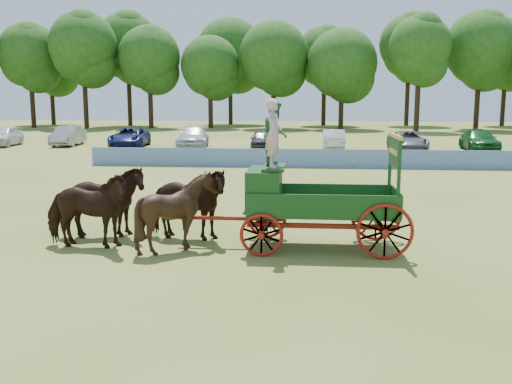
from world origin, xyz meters
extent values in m
plane|color=olive|center=(0.00, 0.00, 0.00)|extent=(160.00, 160.00, 0.00)
imported|color=black|center=(-7.22, 0.16, 1.01)|extent=(2.42, 1.14, 2.03)
imported|color=black|center=(-7.22, 1.26, 1.01)|extent=(2.60, 1.68, 2.03)
imported|color=black|center=(-4.82, 0.16, 1.02)|extent=(1.93, 1.74, 2.03)
imported|color=black|center=(-4.82, 1.26, 1.01)|extent=(2.52, 1.38, 2.03)
cube|color=maroon|center=(-2.62, 0.71, 0.60)|extent=(0.12, 2.00, 0.12)
cube|color=maroon|center=(0.38, 0.71, 0.60)|extent=(0.12, 2.00, 0.12)
cube|color=maroon|center=(-1.12, 0.16, 0.72)|extent=(3.80, 0.10, 0.12)
cube|color=maroon|center=(-1.12, 1.26, 0.72)|extent=(3.80, 0.10, 0.12)
cube|color=maroon|center=(-3.52, 0.71, 0.75)|extent=(2.80, 0.09, 0.09)
cube|color=#164418|center=(-1.12, 0.71, 1.00)|extent=(3.80, 1.80, 0.10)
cube|color=#164418|center=(-1.12, -0.17, 1.30)|extent=(3.80, 0.06, 0.55)
cube|color=#164418|center=(-1.12, 1.59, 1.30)|extent=(3.80, 0.06, 0.55)
cube|color=#164418|center=(0.76, 0.71, 1.30)|extent=(0.06, 1.80, 0.55)
cube|color=#164418|center=(-2.62, 0.71, 1.55)|extent=(0.85, 1.70, 1.05)
cube|color=#164418|center=(-2.37, 0.71, 2.12)|extent=(0.55, 1.50, 0.08)
cube|color=#164418|center=(-3.00, 0.71, 1.35)|extent=(0.10, 1.60, 0.65)
cube|color=#164418|center=(-2.82, 0.71, 1.05)|extent=(0.55, 1.60, 0.06)
cube|color=#164418|center=(0.68, -0.09, 1.95)|extent=(0.08, 0.08, 1.80)
cube|color=#164418|center=(0.68, 1.51, 1.95)|extent=(0.08, 0.08, 1.80)
cube|color=#164418|center=(0.68, 0.71, 2.55)|extent=(0.07, 1.75, 0.75)
cube|color=gold|center=(0.68, 0.71, 2.95)|extent=(0.08, 1.80, 0.09)
cube|color=gold|center=(0.64, 0.71, 2.55)|extent=(0.02, 1.30, 0.12)
torus|color=maroon|center=(-2.62, -0.24, 0.55)|extent=(1.09, 0.09, 1.09)
torus|color=maroon|center=(-2.62, 1.66, 0.55)|extent=(1.09, 0.09, 1.09)
torus|color=maroon|center=(0.38, -0.24, 0.70)|extent=(1.39, 0.09, 1.39)
torus|color=maroon|center=(0.38, 1.66, 0.70)|extent=(1.39, 0.09, 1.39)
imported|color=#D7A4BD|center=(-2.37, 0.36, 3.02)|extent=(0.41, 0.63, 1.72)
imported|color=#276830|center=(-2.37, 1.06, 2.98)|extent=(0.62, 0.80, 1.65)
cube|color=#1E4EA5|center=(-1.00, 18.00, 0.53)|extent=(26.00, 0.08, 1.05)
imported|color=silver|center=(-26.00, 30.05, 0.81)|extent=(2.53, 4.95, 1.61)
imported|color=gray|center=(-21.02, 30.93, 0.80)|extent=(2.16, 4.98, 1.59)
imported|color=navy|center=(-15.65, 30.20, 0.77)|extent=(3.12, 5.79, 1.55)
imported|color=silver|center=(-10.53, 30.08, 0.82)|extent=(2.95, 5.88, 1.64)
imported|color=#333338|center=(-5.04, 29.08, 0.71)|extent=(1.99, 4.31, 1.43)
imported|color=silver|center=(0.36, 29.65, 0.76)|extent=(1.66, 4.62, 1.51)
imported|color=slate|center=(5.78, 29.12, 0.72)|extent=(2.52, 5.27, 1.45)
imported|color=#144C1E|center=(11.04, 29.54, 0.76)|extent=(2.34, 5.34, 1.53)
cylinder|color=#382314|center=(-36.90, 57.07, 2.53)|extent=(0.60, 0.60, 5.05)
sphere|color=#1E4712|center=(-36.90, 57.07, 9.31)|extent=(7.83, 7.83, 7.83)
cylinder|color=#382314|center=(-29.51, 56.19, 2.78)|extent=(0.60, 0.60, 5.56)
sphere|color=#1E4712|center=(-29.51, 56.19, 10.25)|extent=(8.32, 8.32, 8.32)
cylinder|color=#382314|center=(-21.64, 57.87, 2.43)|extent=(0.60, 0.60, 4.85)
sphere|color=#1E4712|center=(-21.64, 57.87, 8.94)|extent=(7.75, 7.75, 7.75)
cylinder|color=#382314|center=(-13.95, 58.04, 2.13)|extent=(0.60, 0.60, 4.26)
sphere|color=#1E4712|center=(-13.95, 58.04, 7.85)|extent=(7.35, 7.35, 7.35)
cylinder|color=#382314|center=(-6.00, 58.44, 2.44)|extent=(0.60, 0.60, 4.89)
sphere|color=#1E4712|center=(-6.00, 58.44, 9.01)|extent=(8.61, 8.61, 8.61)
cylinder|color=#382314|center=(2.39, 57.51, 2.17)|extent=(0.60, 0.60, 4.33)
sphere|color=#1E4712|center=(2.39, 57.51, 7.99)|extent=(8.50, 8.50, 8.50)
cylinder|color=#382314|center=(10.80, 53.49, 2.61)|extent=(0.60, 0.60, 5.22)
sphere|color=#1E4712|center=(10.80, 53.49, 9.61)|extent=(6.91, 6.91, 6.91)
cylinder|color=#382314|center=(18.53, 57.35, 2.65)|extent=(0.60, 0.60, 5.31)
sphere|color=#1E4712|center=(18.53, 57.35, 9.77)|extent=(8.47, 8.47, 8.47)
cylinder|color=#382314|center=(-38.00, 65.24, 2.38)|extent=(0.60, 0.60, 4.75)
sphere|color=#1E4712|center=(-38.00, 65.24, 8.76)|extent=(7.98, 7.98, 7.98)
cylinder|color=#382314|center=(-26.24, 63.73, 2.99)|extent=(0.60, 0.60, 5.98)
sphere|color=#1E4712|center=(-26.24, 63.73, 11.02)|extent=(8.62, 8.62, 8.62)
cylinder|color=#382314|center=(-12.83, 68.46, 2.76)|extent=(0.60, 0.60, 5.52)
sphere|color=#1E4712|center=(-12.83, 68.46, 10.17)|extent=(9.80, 9.80, 9.80)
cylinder|color=#382314|center=(0.47, 66.83, 2.60)|extent=(0.60, 0.60, 5.20)
sphere|color=#1E4712|center=(0.47, 66.83, 9.59)|extent=(8.00, 8.00, 8.00)
cylinder|color=#382314|center=(11.95, 67.44, 2.99)|extent=(0.60, 0.60, 5.97)
sphere|color=#1E4712|center=(11.95, 67.44, 11.00)|extent=(8.17, 8.17, 8.17)
cylinder|color=#382314|center=(24.94, 67.82, 2.73)|extent=(0.60, 0.60, 5.45)
sphere|color=#1E4712|center=(24.94, 67.82, 10.05)|extent=(8.77, 8.77, 8.77)
camera|label=1|loc=(-1.49, -13.90, 3.92)|focal=40.00mm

